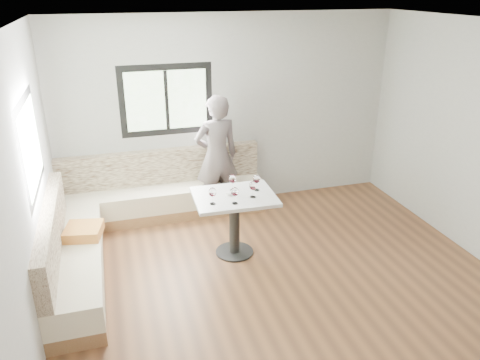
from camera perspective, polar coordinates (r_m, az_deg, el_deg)
name	(u,v)px	position (r m, az deg, el deg)	size (l,w,h in m)	color
room	(285,172)	(4.69, 5.45, 1.03)	(5.01, 5.01, 2.81)	brown
banquette	(129,218)	(6.26, -13.36, -4.57)	(2.90, 2.80, 0.95)	#996E49
table	(234,210)	(5.71, -0.70, -3.69)	(1.00, 0.79, 0.80)	black
person	(217,156)	(6.66, -2.86, 2.92)	(0.64, 0.42, 1.76)	#605657
olive_ramekin	(230,193)	(5.63, -1.29, -1.63)	(0.09, 0.09, 0.03)	white
wine_glass_a	(212,193)	(5.35, -3.38, -1.56)	(0.09, 0.09, 0.20)	white
wine_glass_b	(235,192)	(5.35, -0.64, -1.51)	(0.09, 0.09, 0.20)	white
wine_glass_c	(253,186)	(5.51, 1.61, -0.76)	(0.09, 0.09, 0.20)	white
wine_glass_d	(233,180)	(5.70, -0.91, 0.06)	(0.09, 0.09, 0.20)	white
wine_glass_e	(256,179)	(5.70, 2.02, 0.06)	(0.09, 0.09, 0.20)	white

